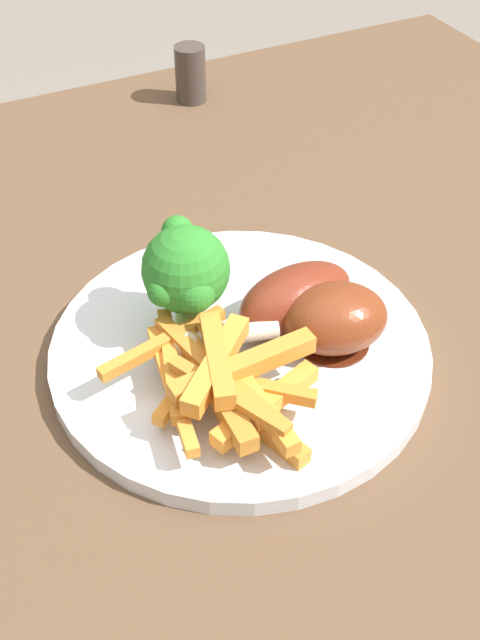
# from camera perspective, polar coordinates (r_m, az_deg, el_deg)

# --- Properties ---
(dining_table) EXTENTS (0.93, 0.89, 0.74)m
(dining_table) POSITION_cam_1_polar(r_m,az_deg,el_deg) (0.58, 3.10, -12.94)
(dining_table) COLOR brown
(dining_table) RESTS_ON ground_plane
(dinner_plate) EXTENTS (0.25, 0.25, 0.01)m
(dinner_plate) POSITION_cam_1_polar(r_m,az_deg,el_deg) (0.51, 0.00, -2.15)
(dinner_plate) COLOR silver
(dinner_plate) RESTS_ON dining_table
(broccoli_floret_front) EXTENTS (0.06, 0.06, 0.08)m
(broccoli_floret_front) POSITION_cam_1_polar(r_m,az_deg,el_deg) (0.49, -3.97, 3.49)
(broccoli_floret_front) COLOR #85BC56
(broccoli_floret_front) RESTS_ON dinner_plate
(carrot_fries_pile) EXTENTS (0.13, 0.12, 0.04)m
(carrot_fries_pile) POSITION_cam_1_polar(r_m,az_deg,el_deg) (0.46, -1.33, -4.43)
(carrot_fries_pile) COLOR orange
(carrot_fries_pile) RESTS_ON dinner_plate
(chicken_drumstick_near) EXTENTS (0.05, 0.13, 0.04)m
(chicken_drumstick_near) POSITION_cam_1_polar(r_m,az_deg,el_deg) (0.51, 3.53, 1.38)
(chicken_drumstick_near) COLOR #51190E
(chicken_drumstick_near) RESTS_ON dinner_plate
(chicken_drumstick_far) EXTENTS (0.07, 0.11, 0.04)m
(chicken_drumstick_far) POSITION_cam_1_polar(r_m,az_deg,el_deg) (0.50, 6.39, 0.03)
(chicken_drumstick_far) COLOR #511D0E
(chicken_drumstick_far) RESTS_ON dinner_plate
(pepper_shaker) EXTENTS (0.03, 0.03, 0.05)m
(pepper_shaker) POSITION_cam_1_polar(r_m,az_deg,el_deg) (0.80, -3.60, 17.34)
(pepper_shaker) COLOR #423833
(pepper_shaker) RESTS_ON dining_table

